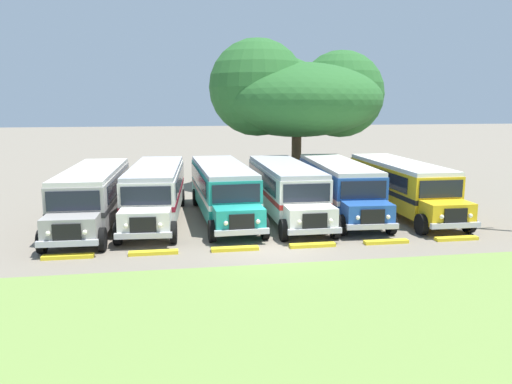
% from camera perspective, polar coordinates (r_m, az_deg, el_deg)
% --- Properties ---
extents(ground_plane, '(220.00, 220.00, 0.00)m').
position_cam_1_polar(ground_plane, '(21.73, 2.00, -6.31)').
color(ground_plane, slate).
extents(foreground_grass_strip, '(80.00, 9.48, 0.01)m').
position_cam_1_polar(foreground_grass_strip, '(15.44, 7.11, -13.42)').
color(foreground_grass_strip, olive).
rests_on(foreground_grass_strip, ground_plane).
extents(parked_bus_slot_0, '(2.96, 10.88, 2.82)m').
position_cam_1_polar(parked_bus_slot_0, '(26.79, -17.92, -0.18)').
color(parked_bus_slot_0, '#9E9993').
rests_on(parked_bus_slot_0, ground_plane).
extents(parked_bus_slot_1, '(3.25, 10.92, 2.82)m').
position_cam_1_polar(parked_bus_slot_1, '(27.20, -11.25, 0.27)').
color(parked_bus_slot_1, silver).
rests_on(parked_bus_slot_1, ground_plane).
extents(parked_bus_slot_2, '(3.09, 10.89, 2.82)m').
position_cam_1_polar(parked_bus_slot_2, '(27.21, -3.76, 0.45)').
color(parked_bus_slot_2, teal).
rests_on(parked_bus_slot_2, ground_plane).
extents(parked_bus_slot_3, '(2.72, 10.84, 2.82)m').
position_cam_1_polar(parked_bus_slot_3, '(27.39, 3.36, 0.52)').
color(parked_bus_slot_3, silver).
rests_on(parked_bus_slot_3, ground_plane).
extents(parked_bus_slot_4, '(3.15, 10.90, 2.82)m').
position_cam_1_polar(parked_bus_slot_4, '(28.57, 9.30, 0.80)').
color(parked_bus_slot_4, '#23519E').
rests_on(parked_bus_slot_4, ground_plane).
extents(parked_bus_slot_5, '(2.72, 10.84, 2.82)m').
position_cam_1_polar(parked_bus_slot_5, '(29.52, 16.04, 0.84)').
color(parked_bus_slot_5, yellow).
rests_on(parked_bus_slot_5, ground_plane).
extents(curb_wheelstop_0, '(2.00, 0.36, 0.15)m').
position_cam_1_polar(curb_wheelstop_0, '(21.63, -20.44, -6.84)').
color(curb_wheelstop_0, yellow).
rests_on(curb_wheelstop_0, ground_plane).
extents(curb_wheelstop_1, '(2.00, 0.36, 0.15)m').
position_cam_1_polar(curb_wheelstop_1, '(21.23, -11.47, -6.71)').
color(curb_wheelstop_1, yellow).
rests_on(curb_wheelstop_1, ground_plane).
extents(curb_wheelstop_2, '(2.00, 0.36, 0.15)m').
position_cam_1_polar(curb_wheelstop_2, '(21.34, -2.39, -6.42)').
color(curb_wheelstop_2, yellow).
rests_on(curb_wheelstop_2, ground_plane).
extents(curb_wheelstop_3, '(2.00, 0.36, 0.15)m').
position_cam_1_polar(curb_wheelstop_3, '(21.98, 6.38, -5.98)').
color(curb_wheelstop_3, yellow).
rests_on(curb_wheelstop_3, ground_plane).
extents(curb_wheelstop_4, '(2.00, 0.36, 0.15)m').
position_cam_1_polar(curb_wheelstop_4, '(23.08, 14.46, -5.45)').
color(curb_wheelstop_4, yellow).
rests_on(curb_wheelstop_4, ground_plane).
extents(curb_wheelstop_5, '(2.00, 0.36, 0.15)m').
position_cam_1_polar(curb_wheelstop_5, '(24.60, 21.66, -4.89)').
color(curb_wheelstop_5, yellow).
rests_on(curb_wheelstop_5, ground_plane).
extents(broad_shade_tree, '(13.64, 12.78, 10.49)m').
position_cam_1_polar(broad_shade_tree, '(38.10, 4.62, 10.73)').
color(broad_shade_tree, brown).
rests_on(broad_shade_tree, ground_plane).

